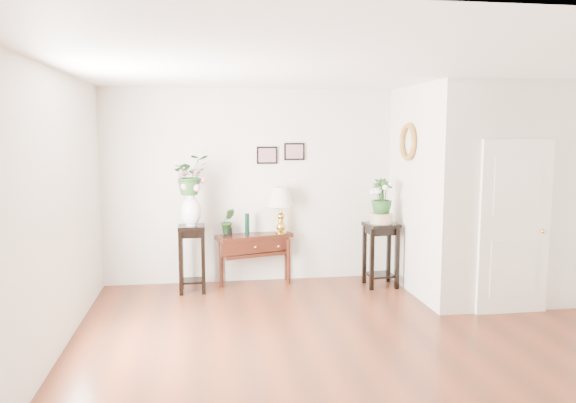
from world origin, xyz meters
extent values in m
cube|color=maroon|center=(0.00, 0.00, 0.00)|extent=(6.00, 5.50, 0.02)
cube|color=white|center=(0.00, 0.00, 2.80)|extent=(6.00, 5.50, 0.02)
cube|color=silver|center=(0.00, 2.75, 1.40)|extent=(6.00, 0.02, 2.80)
cube|color=silver|center=(0.00, -2.75, 1.40)|extent=(6.00, 0.02, 2.80)
cube|color=silver|center=(-3.00, 0.00, 1.40)|extent=(0.02, 5.50, 2.80)
cube|color=silver|center=(2.10, 1.77, 1.40)|extent=(1.80, 1.95, 2.80)
cube|color=white|center=(2.10, 0.78, 1.05)|extent=(0.90, 0.05, 2.10)
cube|color=black|center=(-0.65, 2.73, 1.85)|extent=(0.30, 0.02, 0.25)
cube|color=black|center=(-0.25, 2.73, 1.90)|extent=(0.30, 0.02, 0.25)
torus|color=#B88A32|center=(1.16, 1.90, 2.05)|extent=(0.07, 0.51, 0.51)
cube|color=black|center=(-0.86, 2.57, 0.36)|extent=(1.14, 0.68, 0.72)
cube|color=gold|center=(-0.47, 2.57, 1.07)|extent=(0.46, 0.46, 0.68)
cylinder|color=black|center=(-0.96, 2.57, 0.89)|extent=(0.08, 0.08, 0.31)
imported|color=#1F491D|center=(-1.23, 2.57, 0.91)|extent=(0.22, 0.19, 0.36)
cube|color=black|center=(-1.74, 2.27, 0.46)|extent=(0.36, 0.36, 0.92)
imported|color=#1F491D|center=(-1.74, 2.27, 1.59)|extent=(0.60, 0.56, 0.54)
cube|color=black|center=(0.90, 2.17, 0.45)|extent=(0.47, 0.47, 0.91)
cylinder|color=beige|center=(0.90, 2.17, 0.99)|extent=(0.35, 0.35, 0.14)
imported|color=#1F491D|center=(0.90, 2.17, 1.28)|extent=(0.32, 0.32, 0.51)
camera|label=1|loc=(-1.58, -5.35, 2.18)|focal=35.00mm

